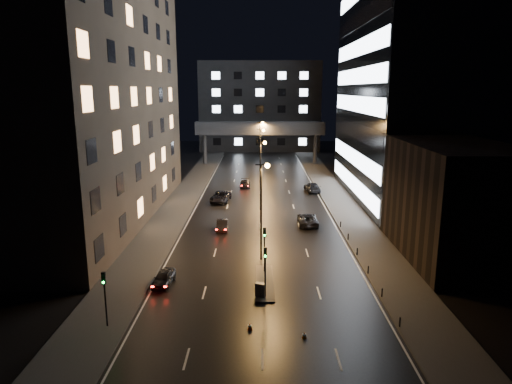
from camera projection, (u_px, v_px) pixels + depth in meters
The scene contains 26 objects.
ground at pixel (260, 192), 78.71m from camera, with size 160.00×160.00×0.00m, color black.
sidewalk_left at pixel (183, 198), 73.89m from camera, with size 5.00×110.00×0.15m, color #383533.
sidewalk_right at pixel (337, 198), 73.74m from camera, with size 5.00×110.00×0.15m, color #383533.
building_left at pixel (87, 68), 58.84m from camera, with size 15.00×48.00×40.00m, color #2D2319.
building_right_low at pixel (455, 202), 47.03m from camera, with size 10.00×18.00×12.00m, color black.
building_right_glass at pixel (424, 55), 69.71m from camera, with size 20.00×36.00×45.00m, color black.
building_far at pixel (260, 106), 132.54m from camera, with size 34.00×14.00×25.00m, color #333335.
skybridge at pixel (260, 129), 106.14m from camera, with size 30.00×3.00×10.00m.
median_island at pixel (265, 283), 41.62m from camera, with size 1.60×8.00×0.15m, color #383533.
traffic_signal_near at pixel (264, 242), 43.39m from camera, with size 0.28×0.34×4.40m.
traffic_signal_far at pixel (265, 264), 38.02m from camera, with size 0.28×0.34×4.40m.
traffic_signal_corner at pixel (105, 291), 33.25m from camera, with size 0.28×0.34×4.40m.
bollard_row at pixel (362, 261), 45.87m from camera, with size 0.12×25.12×0.90m.
streetlight_near at pixel (263, 199), 46.06m from camera, with size 1.45×0.50×10.15m.
streetlight_mid_a at pixel (262, 166), 65.57m from camera, with size 1.45×0.50×10.15m.
streetlight_mid_b at pixel (261, 149), 85.08m from camera, with size 1.45×0.50×10.15m.
streetlight_far at pixel (261, 138), 104.59m from camera, with size 1.45×0.50×10.15m.
car_away_a at pixel (164, 278), 41.28m from camera, with size 1.51×3.76×1.28m, color black.
car_away_b at pixel (222, 225), 57.27m from camera, with size 1.36×3.90×1.28m, color black.
car_away_c at pixel (221, 197), 71.78m from camera, with size 2.64×5.72×1.59m, color black.
car_away_d at pixel (245, 184), 82.39m from camera, with size 1.81×4.45×1.29m, color black.
car_toward_a at pixel (308, 219), 59.52m from camera, with size 2.45×5.31×1.48m, color black.
car_toward_b at pixel (312, 187), 78.85m from camera, with size 2.17×5.34×1.55m, color black.
utility_cabinet at pixel (260, 290), 38.61m from camera, with size 0.83×0.48×1.18m, color #535255.
cone_a at pixel (250, 326), 33.54m from camera, with size 0.37×0.37×0.54m, color #DC4C0B.
cone_b at pixel (304, 335), 32.43m from camera, with size 0.36×0.36×0.45m, color orange.
Camera 1 is at (-0.25, -36.79, 17.31)m, focal length 32.00 mm.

